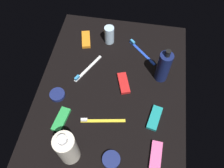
{
  "coord_description": "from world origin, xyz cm",
  "views": [
    {
      "loc": [
        -51.15,
        -8.54,
        86.71
      ],
      "look_at": [
        0.0,
        0.0,
        3.0
      ],
      "focal_mm": 36.92,
      "sensor_mm": 36.0,
      "label": 1
    }
  ],
  "objects_px": {
    "toothbrush_yellow": "(100,121)",
    "toothbrush_blue": "(141,51)",
    "deodorant_stick": "(109,35)",
    "cream_tin_left": "(111,160)",
    "toothbrush_white": "(87,70)",
    "lotion_bottle": "(164,67)",
    "cream_tin_right": "(57,95)",
    "snack_bar_green": "(61,119)",
    "snack_bar_pink": "(156,155)",
    "snack_bar_red": "(124,83)",
    "snack_bar_teal": "(155,118)",
    "bodywash_bottle": "(67,148)",
    "snack_bar_orange": "(86,39)"
  },
  "relations": [
    {
      "from": "toothbrush_yellow",
      "to": "toothbrush_blue",
      "type": "bearing_deg",
      "value": -17.84
    },
    {
      "from": "deodorant_stick",
      "to": "cream_tin_left",
      "type": "relative_size",
      "value": 1.37
    },
    {
      "from": "toothbrush_white",
      "to": "toothbrush_blue",
      "type": "bearing_deg",
      "value": -57.16
    },
    {
      "from": "lotion_bottle",
      "to": "deodorant_stick",
      "type": "relative_size",
      "value": 1.99
    },
    {
      "from": "cream_tin_left",
      "to": "cream_tin_right",
      "type": "distance_m",
      "value": 0.36
    },
    {
      "from": "snack_bar_green",
      "to": "cream_tin_left",
      "type": "bearing_deg",
      "value": -109.48
    },
    {
      "from": "snack_bar_pink",
      "to": "cream_tin_right",
      "type": "height_order",
      "value": "cream_tin_right"
    },
    {
      "from": "snack_bar_red",
      "to": "snack_bar_teal",
      "type": "bearing_deg",
      "value": -153.4
    },
    {
      "from": "bodywash_bottle",
      "to": "cream_tin_left",
      "type": "distance_m",
      "value": 0.17
    },
    {
      "from": "toothbrush_white",
      "to": "cream_tin_left",
      "type": "xyz_separation_m",
      "value": [
        -0.38,
        -0.18,
        0.0
      ]
    },
    {
      "from": "snack_bar_green",
      "to": "snack_bar_teal",
      "type": "bearing_deg",
      "value": -70.3
    },
    {
      "from": "lotion_bottle",
      "to": "snack_bar_orange",
      "type": "distance_m",
      "value": 0.42
    },
    {
      "from": "toothbrush_yellow",
      "to": "snack_bar_orange",
      "type": "height_order",
      "value": "toothbrush_yellow"
    },
    {
      "from": "lotion_bottle",
      "to": "toothbrush_white",
      "type": "height_order",
      "value": "lotion_bottle"
    },
    {
      "from": "toothbrush_yellow",
      "to": "snack_bar_teal",
      "type": "height_order",
      "value": "toothbrush_yellow"
    },
    {
      "from": "snack_bar_orange",
      "to": "deodorant_stick",
      "type": "bearing_deg",
      "value": -98.05
    },
    {
      "from": "cream_tin_left",
      "to": "snack_bar_teal",
      "type": "bearing_deg",
      "value": -37.16
    },
    {
      "from": "bodywash_bottle",
      "to": "toothbrush_blue",
      "type": "relative_size",
      "value": 1.31
    },
    {
      "from": "toothbrush_white",
      "to": "toothbrush_yellow",
      "type": "bearing_deg",
      "value": -155.11
    },
    {
      "from": "deodorant_stick",
      "to": "snack_bar_orange",
      "type": "height_order",
      "value": "deodorant_stick"
    },
    {
      "from": "deodorant_stick",
      "to": "cream_tin_right",
      "type": "bearing_deg",
      "value": 154.19
    },
    {
      "from": "snack_bar_green",
      "to": "cream_tin_left",
      "type": "relative_size",
      "value": 1.55
    },
    {
      "from": "snack_bar_pink",
      "to": "cream_tin_left",
      "type": "bearing_deg",
      "value": 107.82
    },
    {
      "from": "toothbrush_blue",
      "to": "snack_bar_pink",
      "type": "xyz_separation_m",
      "value": [
        -0.49,
        -0.1,
        0.0
      ]
    },
    {
      "from": "deodorant_stick",
      "to": "cream_tin_left",
      "type": "distance_m",
      "value": 0.58
    },
    {
      "from": "bodywash_bottle",
      "to": "cream_tin_left",
      "type": "bearing_deg",
      "value": -88.2
    },
    {
      "from": "snack_bar_pink",
      "to": "snack_bar_teal",
      "type": "bearing_deg",
      "value": 8.47
    },
    {
      "from": "snack_bar_orange",
      "to": "cream_tin_left",
      "type": "height_order",
      "value": "cream_tin_left"
    },
    {
      "from": "snack_bar_teal",
      "to": "toothbrush_yellow",
      "type": "bearing_deg",
      "value": 114.46
    },
    {
      "from": "toothbrush_white",
      "to": "toothbrush_blue",
      "type": "relative_size",
      "value": 1.19
    },
    {
      "from": "bodywash_bottle",
      "to": "snack_bar_orange",
      "type": "xyz_separation_m",
      "value": [
        0.56,
        0.07,
        -0.07
      ]
    },
    {
      "from": "snack_bar_orange",
      "to": "snack_bar_pink",
      "type": "relative_size",
      "value": 1.0
    },
    {
      "from": "lotion_bottle",
      "to": "cream_tin_left",
      "type": "bearing_deg",
      "value": 158.41
    },
    {
      "from": "snack_bar_red",
      "to": "cream_tin_right",
      "type": "bearing_deg",
      "value": 92.23
    },
    {
      "from": "snack_bar_teal",
      "to": "snack_bar_pink",
      "type": "height_order",
      "value": "same"
    },
    {
      "from": "deodorant_stick",
      "to": "snack_bar_green",
      "type": "height_order",
      "value": "deodorant_stick"
    },
    {
      "from": "toothbrush_blue",
      "to": "snack_bar_green",
      "type": "height_order",
      "value": "toothbrush_blue"
    },
    {
      "from": "toothbrush_blue",
      "to": "cream_tin_left",
      "type": "bearing_deg",
      "value": 174.05
    },
    {
      "from": "snack_bar_green",
      "to": "snack_bar_orange",
      "type": "bearing_deg",
      "value": 8.84
    },
    {
      "from": "lotion_bottle",
      "to": "snack_bar_orange",
      "type": "bearing_deg",
      "value": 67.06
    },
    {
      "from": "snack_bar_red",
      "to": "cream_tin_left",
      "type": "bearing_deg",
      "value": 161.22
    },
    {
      "from": "toothbrush_white",
      "to": "snack_bar_red",
      "type": "relative_size",
      "value": 1.58
    },
    {
      "from": "snack_bar_teal",
      "to": "cream_tin_left",
      "type": "bearing_deg",
      "value": 154.97
    },
    {
      "from": "lotion_bottle",
      "to": "toothbrush_white",
      "type": "relative_size",
      "value": 1.11
    },
    {
      "from": "bodywash_bottle",
      "to": "toothbrush_blue",
      "type": "bearing_deg",
      "value": -21.18
    },
    {
      "from": "lotion_bottle",
      "to": "bodywash_bottle",
      "type": "distance_m",
      "value": 0.51
    },
    {
      "from": "bodywash_bottle",
      "to": "cream_tin_right",
      "type": "distance_m",
      "value": 0.27
    },
    {
      "from": "deodorant_stick",
      "to": "toothbrush_yellow",
      "type": "relative_size",
      "value": 0.51
    },
    {
      "from": "toothbrush_white",
      "to": "snack_bar_pink",
      "type": "height_order",
      "value": "toothbrush_white"
    },
    {
      "from": "toothbrush_white",
      "to": "snack_bar_teal",
      "type": "distance_m",
      "value": 0.37
    }
  ]
}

